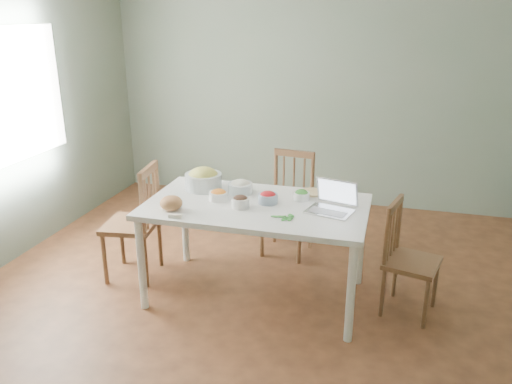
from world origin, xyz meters
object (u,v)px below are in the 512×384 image
(chair_far, at_px, (287,205))
(laptop, at_px, (330,198))
(chair_right, at_px, (413,260))
(bowl_squash, at_px, (203,179))
(chair_left, at_px, (131,222))
(dining_table, at_px, (256,251))
(bread_boule, at_px, (171,203))

(chair_far, xyz_separation_m, laptop, (0.50, -0.86, 0.43))
(chair_right, bearing_deg, bowl_squash, 99.50)
(chair_left, height_order, laptop, laptop)
(chair_right, distance_m, laptop, 0.79)
(chair_left, relative_size, chair_right, 1.13)
(dining_table, xyz_separation_m, laptop, (0.57, -0.02, 0.51))
(dining_table, xyz_separation_m, bowl_squash, (-0.52, 0.23, 0.49))
(bread_boule, relative_size, laptop, 0.52)
(bread_boule, bearing_deg, laptop, 13.13)
(chair_left, height_order, bowl_squash, chair_left)
(chair_left, bearing_deg, chair_far, 115.77)
(chair_far, xyz_separation_m, chair_right, (1.14, -0.76, -0.04))
(chair_left, distance_m, laptop, 1.76)
(chair_left, relative_size, laptop, 3.10)
(chair_right, xyz_separation_m, bowl_squash, (-1.73, 0.15, 0.45))
(dining_table, bearing_deg, bread_boule, -153.63)
(dining_table, height_order, chair_left, chair_left)
(chair_left, xyz_separation_m, bread_boule, (0.55, -0.33, 0.35))
(dining_table, distance_m, bread_boule, 0.79)
(chair_far, bearing_deg, chair_left, -139.76)
(dining_table, distance_m, chair_far, 0.85)
(bread_boule, bearing_deg, dining_table, 26.37)
(dining_table, height_order, bowl_squash, bowl_squash)
(chair_left, xyz_separation_m, chair_right, (2.34, 0.04, -0.06))
(dining_table, relative_size, chair_far, 1.75)
(bowl_squash, bearing_deg, chair_far, 45.74)
(bowl_squash, bearing_deg, chair_left, -163.09)
(chair_far, height_order, chair_left, chair_left)
(chair_right, bearing_deg, chair_far, 70.70)
(laptop, bearing_deg, chair_right, 23.18)
(bread_boule, xyz_separation_m, laptop, (1.15, 0.27, 0.06))
(bowl_squash, bearing_deg, laptop, -12.78)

